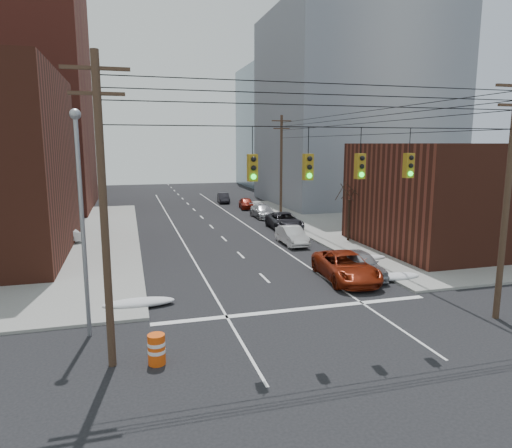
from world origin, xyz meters
TOP-DOWN VIEW (x-y plane):
  - ground at (0.00, 0.00)m, footprint 160.00×160.00m
  - sidewalk_ne at (27.00, 27.00)m, footprint 40.00×40.00m
  - building_brick_far at (-26.00, 74.00)m, footprint 22.00×18.00m
  - building_office at (22.00, 44.00)m, footprint 22.00×20.00m
  - building_glass at (24.00, 70.00)m, footprint 20.00×18.00m
  - building_storefront at (18.00, 16.00)m, footprint 16.00×12.00m
  - utility_pole_left at (-8.50, 3.00)m, footprint 2.20×0.28m
  - utility_pole_right at (8.50, 3.00)m, footprint 2.20×0.28m
  - utility_pole_far at (8.50, 34.00)m, footprint 2.20×0.28m
  - traffic_signals at (0.10, 2.97)m, footprint 17.00×0.42m
  - street_light at (-9.50, 6.00)m, footprint 0.44×0.44m
  - bare_tree at (9.59, 20.00)m, footprint 2.09×2.20m
  - snow_nw at (-7.40, 9.00)m, footprint 3.50×1.08m
  - snow_ne at (7.40, 9.50)m, footprint 3.00×1.08m
  - snow_east_far at (7.40, 14.00)m, footprint 4.00×1.08m
  - red_pickup at (4.54, 10.38)m, footprint 3.18×6.05m
  - parked_car_a at (5.69, 10.80)m, footprint 2.08×4.72m
  - parked_car_b at (4.80, 20.32)m, footprint 1.58×4.41m
  - parked_car_c at (6.40, 26.76)m, footprint 2.90×5.78m
  - parked_car_d at (6.40, 33.93)m, footprint 2.09×4.95m
  - parked_car_e at (6.40, 41.13)m, footprint 2.06×4.17m
  - parked_car_f at (4.84, 47.62)m, footprint 1.81×4.17m
  - lot_car_a at (-13.78, 24.85)m, footprint 4.86×2.65m
  - lot_car_b at (-14.42, 30.02)m, footprint 4.73×2.60m
  - lot_car_d at (-17.33, 24.98)m, footprint 3.98×1.82m
  - construction_barrel at (-6.93, 2.67)m, footprint 0.80×0.80m

SIDE VIEW (x-z plane):
  - ground at x=0.00m, z-range 0.00..0.00m
  - sidewalk_ne at x=27.00m, z-range 0.00..0.15m
  - snow_nw at x=-7.40m, z-range 0.00..0.42m
  - snow_ne at x=7.40m, z-range 0.00..0.42m
  - snow_east_far at x=7.40m, z-range 0.00..0.42m
  - construction_barrel at x=-6.93m, z-range 0.02..1.16m
  - parked_car_f at x=4.84m, z-range 0.00..1.33m
  - parked_car_e at x=6.40m, z-range 0.00..1.37m
  - parked_car_d at x=6.40m, z-range 0.00..1.42m
  - parked_car_b at x=4.80m, z-range 0.00..1.45m
  - lot_car_b at x=-14.42m, z-range 0.15..1.41m
  - parked_car_c at x=6.40m, z-range 0.00..1.57m
  - parked_car_a at x=5.69m, z-range 0.00..1.58m
  - red_pickup at x=4.54m, z-range 0.00..1.62m
  - lot_car_d at x=-17.33m, z-range 0.15..1.47m
  - lot_car_a at x=-13.78m, z-range 0.15..1.67m
  - bare_tree at x=9.59m, z-range -0.15..4.79m
  - building_storefront at x=18.00m, z-range 0.00..8.00m
  - street_light at x=-9.50m, z-range 0.88..10.20m
  - utility_pole_left at x=-8.50m, z-range 0.28..11.28m
  - utility_pole_right at x=8.50m, z-range 0.28..11.28m
  - utility_pole_far at x=8.50m, z-range 0.28..11.28m
  - building_brick_far at x=-26.00m, z-range 0.00..12.00m
  - traffic_signals at x=0.10m, z-range 6.16..8.18m
  - building_glass at x=24.00m, z-range 0.00..22.00m
  - building_office at x=22.00m, z-range 0.00..25.00m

